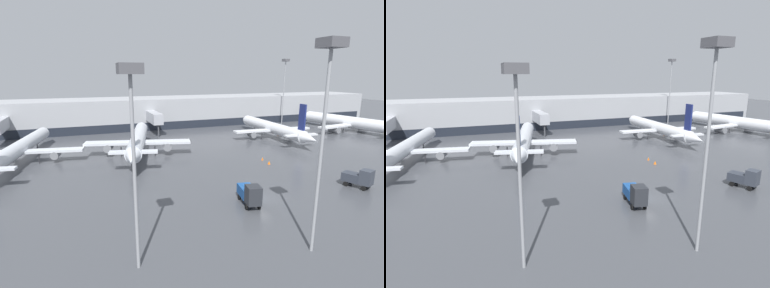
# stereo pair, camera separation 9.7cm
# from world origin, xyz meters

# --- Properties ---
(ground_plane) EXTENTS (320.00, 320.00, 0.00)m
(ground_plane) POSITION_xyz_m (0.00, 0.00, 0.00)
(ground_plane) COLOR #424449
(terminal_building) EXTENTS (160.00, 26.57, 9.00)m
(terminal_building) POSITION_xyz_m (-0.14, 61.90, 4.50)
(terminal_building) COLOR #9EA0A5
(terminal_building) RESTS_ON ground_plane
(parked_jet_1) EXTENTS (21.24, 32.70, 9.46)m
(parked_jet_1) POSITION_xyz_m (-11.09, 27.78, 3.20)
(parked_jet_1) COLOR silver
(parked_jet_1) RESTS_ON ground_plane
(parked_jet_2) EXTENTS (21.23, 33.94, 9.88)m
(parked_jet_2) POSITION_xyz_m (24.64, 32.53, 2.73)
(parked_jet_2) COLOR silver
(parked_jet_2) RESTS_ON ground_plane
(parked_jet_3) EXTENTS (24.85, 36.78, 8.56)m
(parked_jet_3) POSITION_xyz_m (51.82, 32.95, 2.58)
(parked_jet_3) COLOR silver
(parked_jet_3) RESTS_ON ground_plane
(parked_jet_4) EXTENTS (23.03, 37.45, 9.40)m
(parked_jet_4) POSITION_xyz_m (-32.94, 29.78, 2.71)
(parked_jet_4) COLOR silver
(parked_jet_4) RESTS_ON ground_plane
(service_truck_0) EXTENTS (2.76, 5.19, 2.98)m
(service_truck_0) POSITION_xyz_m (-2.37, -1.05, 1.55)
(service_truck_0) COLOR #19478C
(service_truck_0) RESTS_ON ground_plane
(service_truck_1) EXTENTS (3.09, 4.32, 2.88)m
(service_truck_1) POSITION_xyz_m (15.78, -1.35, 1.51)
(service_truck_1) COLOR #2D333D
(service_truck_1) RESTS_ON ground_plane
(traffic_cone_0) EXTENTS (0.47, 0.47, 0.62)m
(traffic_cone_0) POSITION_xyz_m (29.41, 36.66, 0.31)
(traffic_cone_0) COLOR orange
(traffic_cone_0) RESTS_ON ground_plane
(traffic_cone_1) EXTENTS (0.41, 0.41, 0.56)m
(traffic_cone_1) POSITION_xyz_m (10.72, 15.83, 0.28)
(traffic_cone_1) COLOR orange
(traffic_cone_1) RESTS_ON ground_plane
(traffic_cone_2) EXTENTS (0.50, 0.50, 0.58)m
(traffic_cone_2) POSITION_xyz_m (10.37, 13.14, 0.29)
(traffic_cone_2) COLOR orange
(traffic_cone_2) RESTS_ON ground_plane
(apron_light_mast_1) EXTENTS (1.80, 1.80, 21.06)m
(apron_light_mast_1) POSITION_xyz_m (41.91, 51.65, 16.31)
(apron_light_mast_1) COLOR gray
(apron_light_mast_1) RESTS_ON ground_plane
(apron_light_mast_3) EXTENTS (1.80, 1.80, 19.06)m
(apron_light_mast_3) POSITION_xyz_m (-2.22, -11.91, 14.96)
(apron_light_mast_3) COLOR gray
(apron_light_mast_3) RESTS_ON ground_plane
(apron_light_mast_4) EXTENTS (1.80, 1.80, 16.99)m
(apron_light_mast_4) POSITION_xyz_m (-17.92, -8.73, 13.54)
(apron_light_mast_4) COLOR gray
(apron_light_mast_4) RESTS_ON ground_plane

